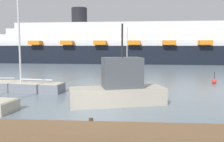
% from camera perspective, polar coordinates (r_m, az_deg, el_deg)
% --- Properties ---
extents(ground_plane, '(600.00, 600.00, 0.00)m').
position_cam_1_polar(ground_plane, '(15.88, -3.56, -10.71)').
color(ground_plane, slate).
extents(dock_pier, '(20.27, 2.34, 0.65)m').
position_cam_1_polar(dock_pier, '(12.47, -5.79, -14.20)').
color(dock_pier, brown).
rests_on(dock_pier, ground_plane).
extents(sailboat_0, '(4.12, 1.24, 6.53)m').
position_cam_1_polar(sailboat_0, '(26.98, 2.81, -2.92)').
color(sailboat_0, navy).
rests_on(sailboat_0, ground_plane).
extents(sailboat_1, '(7.67, 2.91, 13.49)m').
position_cam_1_polar(sailboat_1, '(25.62, -19.42, -3.07)').
color(sailboat_1, gray).
rests_on(sailboat_1, ground_plane).
extents(fishing_boat_0, '(7.69, 4.26, 6.20)m').
position_cam_1_polar(fishing_boat_0, '(18.91, 1.66, -3.89)').
color(fishing_boat_0, '#BCB29E').
rests_on(fishing_boat_0, ground_plane).
extents(channel_buoy_0, '(0.59, 0.59, 1.44)m').
position_cam_1_polar(channel_buoy_0, '(31.40, 22.82, -2.22)').
color(channel_buoy_0, red).
rests_on(channel_buoy_0, ground_plane).
extents(cruise_ship, '(80.86, 15.31, 14.24)m').
position_cam_1_polar(cruise_ship, '(63.41, 5.19, 6.06)').
color(cruise_ship, black).
rests_on(cruise_ship, ground_plane).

